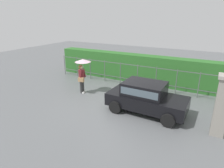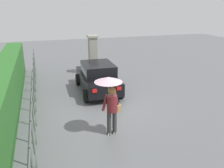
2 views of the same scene
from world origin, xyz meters
The scene contains 6 objects.
ground_plane centered at (0.00, 0.00, 0.00)m, with size 40.00×40.00×0.00m, color slate.
car centered at (1.77, 0.17, 0.80)m, with size 3.77×1.92×1.48m.
pedestrian centered at (-2.35, 0.74, 1.45)m, with size 0.92×0.92×2.05m.
gate_pillar centered at (4.87, -0.30, 1.24)m, with size 0.60×0.60×2.42m.
fence_section centered at (0.16, 3.21, 0.83)m, with size 12.24×0.05×1.50m.
hedge_row centered at (0.16, 4.29, 0.95)m, with size 13.19×0.90×1.90m, color #2D6B28.
Camera 1 is at (4.34, -7.92, 4.39)m, focal length 30.72 mm.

